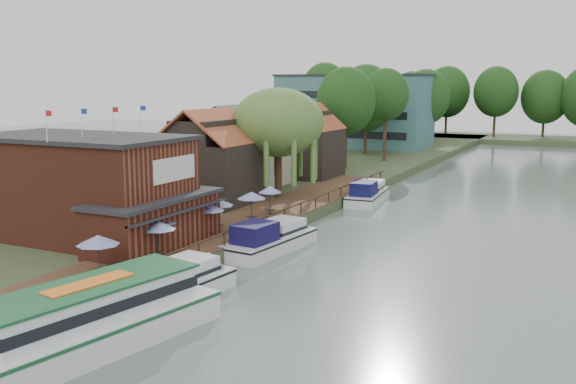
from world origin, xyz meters
The scene contains 28 objects.
ground centered at (0.00, 0.00, 0.00)m, with size 260.00×260.00×0.00m, color #4E5A57.
land_bank centered at (-30.00, 35.00, 0.50)m, with size 50.00×140.00×1.00m, color #384728.
quay_deck centered at (-8.00, 10.00, 1.05)m, with size 6.00×50.00×0.10m, color #47301E.
quay_rail centered at (-5.30, 10.50, 1.50)m, with size 0.20×49.00×1.00m, color black, non-canonical shape.
pub centered at (-14.00, -1.00, 4.65)m, with size 20.00×11.00×7.30m, color maroon, non-canonical shape.
hotel_block centered at (-22.00, 70.00, 7.15)m, with size 25.40×12.40×12.30m, color #38666B, non-canonical shape.
cottage_a centered at (-15.00, 14.00, 5.25)m, with size 8.60×7.60×8.50m, color black, non-canonical shape.
cottage_b centered at (-18.00, 24.00, 5.25)m, with size 9.60×8.60×8.50m, color beige, non-canonical shape.
cottage_c centered at (-14.00, 33.00, 5.25)m, with size 7.60×7.60×8.50m, color black, non-canonical shape.
willow centered at (-10.50, 19.00, 6.21)m, with size 8.60×8.60×10.43m, color #476B2D, non-canonical shape.
umbrella_0 centered at (-7.93, -7.98, 2.29)m, with size 2.42×2.42×2.38m, color #1B3097, non-canonical shape.
umbrella_1 centered at (-7.27, -3.45, 2.29)m, with size 2.21×2.21×2.38m, color navy, non-canonical shape.
umbrella_2 centered at (-8.26, -1.97, 2.29)m, with size 2.16×2.16×2.38m, color navy, non-canonical shape.
umbrella_3 centered at (-7.66, 2.83, 2.29)m, with size 2.19×2.19×2.38m, color navy, non-canonical shape.
umbrella_4 centered at (-8.14, 4.75, 2.29)m, with size 2.30×2.30×2.38m, color navy, non-canonical shape.
umbrella_5 centered at (-7.37, 8.33, 2.29)m, with size 2.29×2.29×2.38m, color navy, non-canonical shape.
umbrella_6 centered at (-7.41, 11.48, 2.29)m, with size 1.95×1.95×2.38m, color #1B3D97, non-canonical shape.
cruiser_0 centered at (-3.80, -7.44, 1.24)m, with size 3.29×10.18×2.48m, color silver, non-canonical shape.
cruiser_1 centered at (-3.76, 4.63, 1.20)m, with size 3.20×9.90×2.40m, color silver, non-canonical shape.
cruiser_2 centered at (-3.89, 25.73, 1.18)m, with size 3.16×9.78×2.37m, color silver, non-canonical shape.
tour_boat centered at (-3.17, -14.58, 1.57)m, with size 4.05×14.38×3.14m, color silver, non-canonical shape.
swan centered at (-1.32, -10.37, 0.22)m, with size 0.44×0.44×0.44m, color white.
bank_tree_0 centered at (-12.74, 42.08, 7.44)m, with size 7.47×7.47×12.89m, color #143811, non-canonical shape.
bank_tree_1 centered at (-10.69, 51.92, 7.44)m, with size 6.36×6.36×12.88m, color #143811, non-canonical shape.
bank_tree_2 centered at (-15.89, 58.51, 7.82)m, with size 8.85×8.85×13.63m, color #143811, non-canonical shape.
bank_tree_3 centered at (-11.43, 76.62, 7.61)m, with size 8.36×8.36×13.22m, color #143811, non-canonical shape.
bank_tree_4 centered at (-16.89, 86.69, 6.70)m, with size 7.97×7.97×11.39m, color #143811, non-canonical shape.
bank_tree_5 centered at (-15.99, 94.42, 7.13)m, with size 6.78×6.78×12.27m, color #143811, non-canonical shape.
Camera 1 is at (17.03, -34.43, 11.85)m, focal length 40.00 mm.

